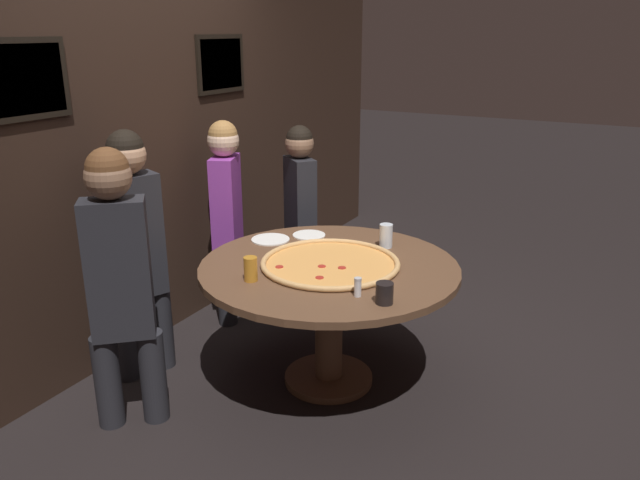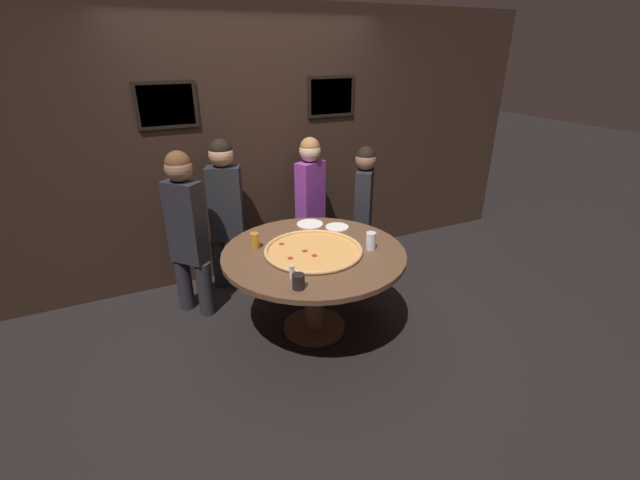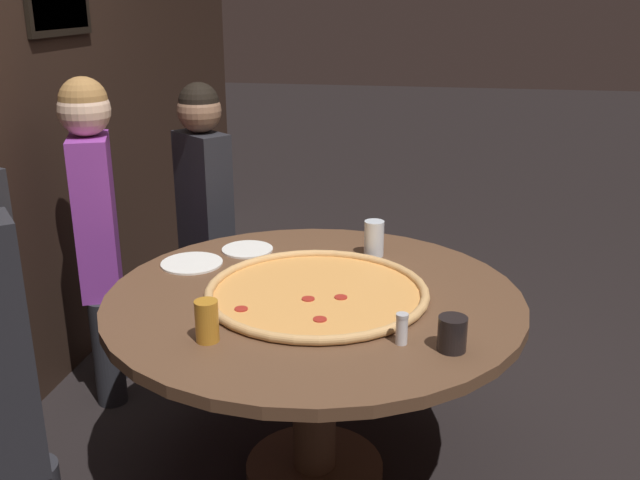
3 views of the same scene
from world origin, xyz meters
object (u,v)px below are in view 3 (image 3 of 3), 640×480
at_px(drink_cup_beside_pizza, 374,238).
at_px(condiment_shaker, 402,329).
at_px(giant_pizza, 317,292).
at_px(white_plate_far_back, 192,263).
at_px(drink_cup_far_left, 452,334).
at_px(diner_side_left, 205,207).
at_px(diner_side_right, 96,223).
at_px(white_plate_left_side, 247,249).
at_px(dining_table, 314,332).
at_px(drink_cup_near_left, 207,321).

distance_m(drink_cup_beside_pizza, condiment_shaker, 0.76).
relative_size(giant_pizza, white_plate_far_back, 3.26).
relative_size(drink_cup_far_left, white_plate_far_back, 0.44).
bearing_deg(diner_side_left, condiment_shaker, -11.18).
relative_size(condiment_shaker, diner_side_right, 0.07).
bearing_deg(white_plate_left_side, dining_table, -138.36).
distance_m(drink_cup_far_left, drink_cup_beside_pizza, 0.81).
bearing_deg(diner_side_right, drink_cup_beside_pizza, 65.88).
relative_size(white_plate_far_back, white_plate_left_side, 1.15).
relative_size(giant_pizza, diner_side_right, 0.55).
height_order(dining_table, condiment_shaker, condiment_shaker).
bearing_deg(drink_cup_near_left, diner_side_left, 19.09).
height_order(drink_cup_near_left, condiment_shaker, drink_cup_near_left).
xyz_separation_m(drink_cup_beside_pizza, diner_side_left, (0.45, 0.86, -0.04)).
bearing_deg(drink_cup_beside_pizza, diner_side_left, 62.15).
height_order(drink_cup_beside_pizza, drink_cup_near_left, drink_cup_beside_pizza).
xyz_separation_m(drink_cup_near_left, white_plate_far_back, (0.60, 0.27, -0.06)).
bearing_deg(diner_side_left, diner_side_right, -89.04).
relative_size(drink_cup_far_left, condiment_shaker, 1.07).
xyz_separation_m(drink_cup_near_left, condiment_shaker, (0.08, -0.57, -0.02)).
bearing_deg(condiment_shaker, dining_table, 45.49).
height_order(drink_cup_beside_pizza, diner_side_left, diner_side_left).
distance_m(dining_table, giant_pizza, 0.16).
relative_size(giant_pizza, diner_side_left, 0.57).
xyz_separation_m(drink_cup_near_left, diner_side_left, (1.27, 0.44, -0.04)).
bearing_deg(drink_cup_beside_pizza, dining_table, 158.67).
xyz_separation_m(white_plate_left_side, diner_side_right, (0.05, 0.68, 0.06)).
xyz_separation_m(giant_pizza, white_plate_far_back, (0.21, 0.53, -0.01)).
relative_size(white_plate_far_back, diner_side_left, 0.18).
height_order(white_plate_far_back, diner_side_right, diner_side_right).
relative_size(drink_cup_near_left, diner_side_right, 0.09).
bearing_deg(condiment_shaker, drink_cup_near_left, 98.16).
height_order(drink_cup_beside_pizza, condiment_shaker, drink_cup_beside_pizza).
height_order(condiment_shaker, diner_side_right, diner_side_right).
bearing_deg(white_plate_far_back, drink_cup_beside_pizza, -72.21).
height_order(drink_cup_near_left, diner_side_right, diner_side_right).
bearing_deg(white_plate_left_side, drink_cup_beside_pizza, -86.64).
bearing_deg(white_plate_far_back, dining_table, -111.37).
height_order(dining_table, drink_cup_beside_pizza, drink_cup_beside_pizza).
xyz_separation_m(drink_cup_beside_pizza, drink_cup_near_left, (-0.82, 0.42, -0.01)).
bearing_deg(drink_cup_far_left, diner_side_left, 43.96).
bearing_deg(diner_side_right, dining_table, 43.54).
relative_size(giant_pizza, drink_cup_far_left, 7.45).
bearing_deg(drink_cup_near_left, dining_table, -32.04).
xyz_separation_m(dining_table, diner_side_right, (0.44, 1.02, 0.21)).
distance_m(giant_pizza, drink_cup_beside_pizza, 0.46).
relative_size(white_plate_left_side, condiment_shaker, 2.14).
distance_m(drink_cup_near_left, white_plate_left_side, 0.80).
xyz_separation_m(white_plate_far_back, condiment_shaker, (-0.52, -0.84, 0.05)).
relative_size(condiment_shaker, diner_side_left, 0.07).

